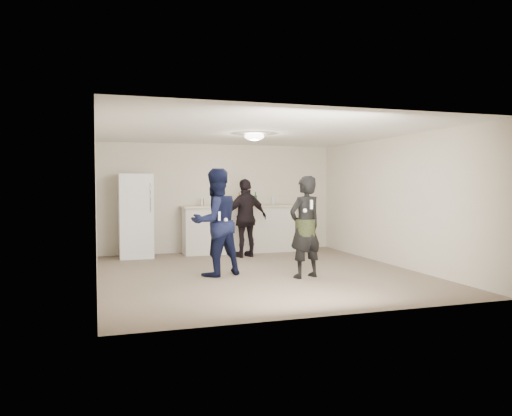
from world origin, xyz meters
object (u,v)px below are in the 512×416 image
object	(u,v)px
woman	(305,227)
fridge	(136,216)
shaker	(202,202)
spectator	(246,218)
counter	(240,230)
man	(215,222)

from	to	relation	value
woman	fridge	bearing A→B (deg)	-68.42
shaker	spectator	distance (m)	1.16
shaker	counter	bearing A→B (deg)	-2.32
fridge	man	size ratio (longest dim) A/B	0.97
woman	spectator	world-z (taller)	woman
shaker	fridge	bearing A→B (deg)	-175.89
fridge	woman	xyz separation A→B (m)	(2.55, -3.24, -0.04)
fridge	spectator	distance (m)	2.37
spectator	woman	bearing A→B (deg)	83.46
counter	shaker	bearing A→B (deg)	177.68
counter	spectator	distance (m)	0.80
man	woman	size ratio (longest dim) A/B	1.08
woman	spectator	distance (m)	2.60
counter	fridge	size ratio (longest dim) A/B	1.44
fridge	shaker	world-z (taller)	fridge
shaker	man	world-z (taller)	man
fridge	man	bearing A→B (deg)	-66.13
fridge	spectator	size ratio (longest dim) A/B	1.06
woman	spectator	xyz separation A→B (m)	(-0.27, 2.59, -0.01)
counter	man	xyz separation A→B (m)	(-1.20, -2.67, 0.40)
counter	woman	xyz separation A→B (m)	(0.20, -3.31, 0.34)
counter	man	distance (m)	2.95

